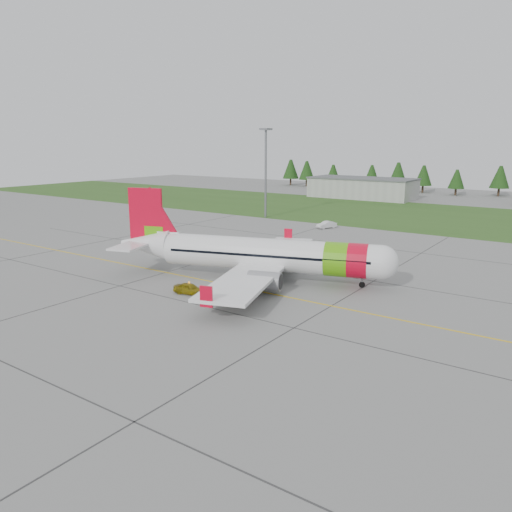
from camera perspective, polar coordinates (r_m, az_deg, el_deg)
The scene contains 9 objects.
ground at distance 53.80m, azimuth -4.90°, elevation -6.01°, with size 320.00×320.00×0.00m, color gray.
aircraft at distance 63.96m, azimuth 0.75°, elevation 0.16°, with size 36.42×34.47×11.36m.
follow_me_car at distance 58.56m, azimuth -7.67°, elevation -2.54°, with size 1.54×1.30×3.83m, color #D5BA0B.
service_van at distance 103.68m, azimuth 8.08°, elevation 4.37°, with size 1.54×1.45×4.41m, color silver.
grass_strip at distance 126.57m, azimuth 19.54°, elevation 4.29°, with size 320.00×50.00×0.03m, color #30561E.
taxi_guideline at distance 59.85m, azimuth -0.01°, elevation -3.97°, with size 120.00×0.25×0.02m, color gold.
hangar_west at distance 162.31m, azimuth 12.03°, elevation 7.56°, with size 32.00×14.00×6.00m, color #A8A8A3.
floodlight_mast at distance 116.84m, azimuth 1.11°, elevation 9.29°, with size 0.50×0.50×20.00m, color slate.
treeline at distance 180.45m, azimuth 24.51°, elevation 7.84°, with size 160.00×8.00×10.00m, color #1C3F14, non-canonical shape.
Camera 1 is at (32.68, -39.03, 17.42)m, focal length 35.00 mm.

